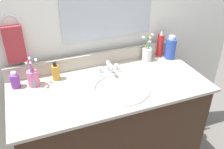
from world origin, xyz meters
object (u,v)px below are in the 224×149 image
at_px(faucet, 109,69).
at_px(bottle_shampoo_blue, 171,48).
at_px(bottle_cream_purple, 15,81).
at_px(bottle_oil_amber, 56,72).
at_px(cup_white_ceramic, 147,53).
at_px(hand_towel, 14,44).
at_px(cup_pink, 33,77).
at_px(bottle_spray_red, 160,45).

distance_m(faucet, bottle_shampoo_blue, 0.48).
distance_m(faucet, bottle_cream_purple, 0.55).
relative_size(bottle_oil_amber, cup_white_ceramic, 0.59).
relative_size(faucet, bottle_oil_amber, 1.40).
relative_size(hand_towel, cup_white_ceramic, 1.14).
height_order(bottle_oil_amber, cup_pink, cup_pink).
height_order(bottle_cream_purple, cup_pink, cup_pink).
relative_size(bottle_shampoo_blue, cup_pink, 0.84).
bearing_deg(cup_white_ceramic, bottle_shampoo_blue, -10.78).
xyz_separation_m(faucet, cup_white_ceramic, (0.31, 0.07, 0.02)).
xyz_separation_m(faucet, bottle_oil_amber, (-0.32, 0.04, 0.02)).
bearing_deg(hand_towel, bottle_cream_purple, -109.11).
height_order(hand_towel, bottle_oil_amber, hand_towel).
xyz_separation_m(bottle_cream_purple, bottle_shampoo_blue, (1.03, -0.00, 0.03)).
relative_size(hand_towel, bottle_oil_amber, 1.92).
distance_m(hand_towel, cup_pink, 0.21).
relative_size(hand_towel, bottle_cream_purple, 2.17).
bearing_deg(hand_towel, cup_white_ceramic, -5.01).
xyz_separation_m(bottle_cream_purple, cup_pink, (0.10, -0.02, 0.01)).
relative_size(faucet, bottle_cream_purple, 1.58).
distance_m(bottle_cream_purple, bottle_spray_red, 0.98).
bearing_deg(faucet, hand_towel, 164.52).
xyz_separation_m(faucet, cup_pink, (-0.45, 0.02, 0.03)).
distance_m(hand_towel, cup_white_ceramic, 0.85).
xyz_separation_m(bottle_spray_red, cup_white_ceramic, (-0.12, -0.03, -0.03)).
distance_m(bottle_oil_amber, bottle_cream_purple, 0.23).
height_order(faucet, bottle_oil_amber, bottle_oil_amber).
xyz_separation_m(bottle_shampoo_blue, bottle_spray_red, (-0.05, 0.06, 0.01)).
bearing_deg(hand_towel, faucet, -15.48).
xyz_separation_m(bottle_oil_amber, bottle_spray_red, (0.75, 0.05, 0.04)).
relative_size(hand_towel, faucet, 1.38).
relative_size(bottle_spray_red, cup_white_ceramic, 0.98).
relative_size(bottle_oil_amber, bottle_cream_purple, 1.13).
xyz_separation_m(hand_towel, bottle_oil_amber, (0.20, -0.10, -0.17)).
distance_m(cup_pink, cup_white_ceramic, 0.76).
bearing_deg(cup_white_ceramic, bottle_oil_amber, -177.55).
relative_size(bottle_spray_red, cup_pink, 0.96).
distance_m(hand_towel, bottle_spray_red, 0.95).
relative_size(cup_pink, cup_white_ceramic, 1.03).
distance_m(bottle_cream_purple, cup_white_ceramic, 0.86).
distance_m(bottle_cream_purple, cup_pink, 0.10).
relative_size(bottle_shampoo_blue, bottle_spray_red, 0.88).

